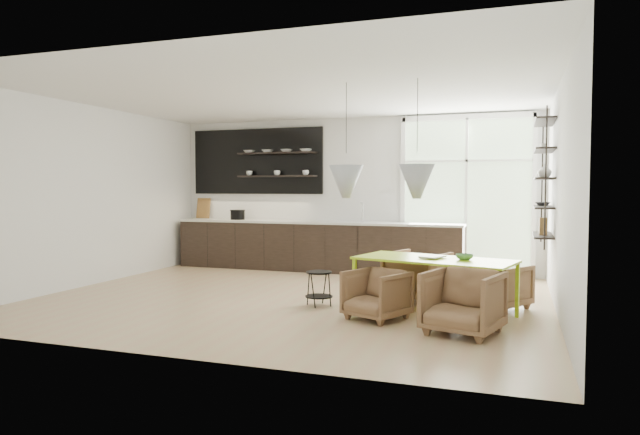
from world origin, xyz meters
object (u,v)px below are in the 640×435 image
at_px(armchair_back_left, 417,276).
at_px(wire_stool, 319,284).
at_px(armchair_front_left, 376,295).
at_px(armchair_front_right, 463,302).
at_px(dining_table, 434,262).
at_px(armchair_back_right, 500,286).

height_order(armchair_back_left, wire_stool, armchair_back_left).
relative_size(armchair_front_left, wire_stool, 1.42).
xyz_separation_m(armchair_back_left, armchair_front_left, (-0.27, -1.31, -0.05)).
bearing_deg(armchair_front_right, wire_stool, 172.12).
height_order(dining_table, armchair_back_left, dining_table).
bearing_deg(dining_table, armchair_front_left, -126.60).
bearing_deg(armchair_back_right, armchair_front_left, 73.47).
bearing_deg(armchair_front_right, armchair_back_left, 130.85).
height_order(armchair_front_left, wire_stool, armchair_front_left).
relative_size(dining_table, armchair_back_right, 3.18).
distance_m(armchair_back_right, wire_stool, 2.37).
height_order(armchair_back_left, armchair_back_right, armchair_back_left).
height_order(dining_table, armchair_front_right, dining_table).
xyz_separation_m(armchair_front_left, wire_stool, (-0.90, 0.50, -0.00)).
height_order(armchair_back_right, wire_stool, armchair_back_right).
relative_size(armchair_back_right, wire_stool, 1.41).
xyz_separation_m(armchair_front_left, armchair_front_right, (1.04, -0.37, 0.05)).
relative_size(armchair_front_right, wire_stool, 1.64).
bearing_deg(armchair_back_right, wire_stool, 49.52).
relative_size(dining_table, wire_stool, 4.47).
relative_size(dining_table, armchair_front_right, 2.72).
distance_m(armchair_back_left, wire_stool, 1.43).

